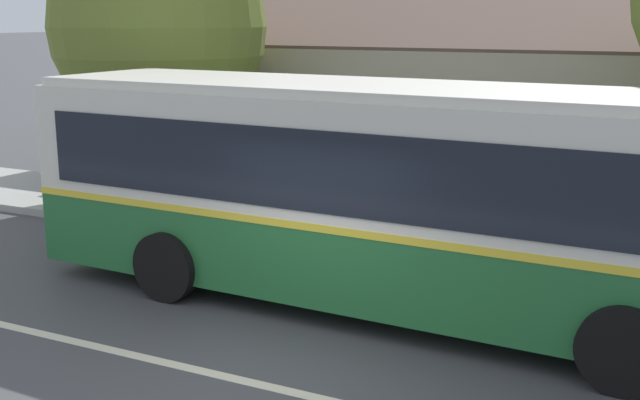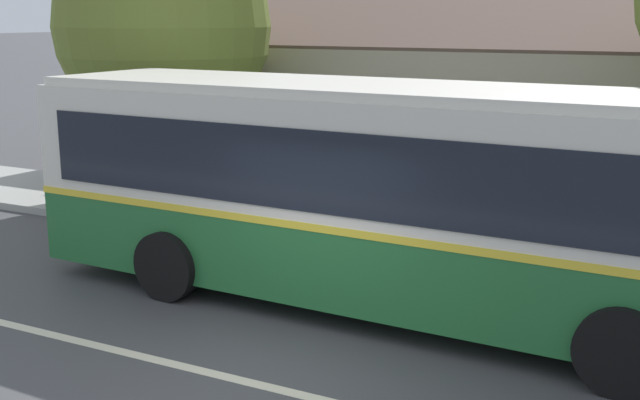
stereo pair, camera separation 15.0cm
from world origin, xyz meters
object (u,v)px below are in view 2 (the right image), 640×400
Objects in this scene: transit_bus at (392,191)px; bike_rack at (85,168)px; street_tree_secondary at (158,35)px; bench_by_building at (164,190)px.

bike_rack is at bearing 159.26° from transit_bus.
street_tree_secondary is 5.16× the size of bike_rack.
bike_rack is at bearing -160.54° from street_tree_secondary.
transit_bus is at bearing -23.95° from bench_by_building.
bench_by_building reaches higher than bike_rack.
street_tree_secondary reaches higher than transit_bus.
transit_bus is 9.28m from bike_rack.
bench_by_building is 0.27× the size of street_tree_secondary.
transit_bus is 9.17× the size of bike_rack.
bike_rack is (-1.71, -0.60, -2.88)m from street_tree_secondary.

